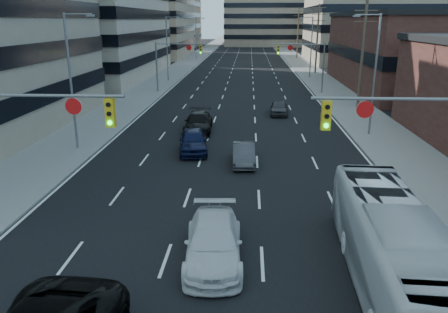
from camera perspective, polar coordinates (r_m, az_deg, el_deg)
road_surface at (r=138.46m, az=2.82°, el=13.89°), size 18.00×300.00×0.02m
sidewalk_left at (r=139.03m, az=-2.06°, el=13.94°), size 5.00×300.00×0.15m
sidewalk_right at (r=138.83m, az=7.72°, el=13.79°), size 5.00×300.00×0.15m
office_left_far at (r=111.08m, az=-10.32°, el=16.89°), size 20.00×30.00×16.00m
storefront_right_mid at (r=62.63m, az=25.19°, el=12.12°), size 20.00×30.00×9.00m
office_right_far at (r=99.10m, az=17.83°, el=15.75°), size 22.00×28.00×14.00m
bg_block_left at (r=151.04m, az=-8.30°, el=17.82°), size 24.00×24.00×20.00m
bg_block_right at (r=141.60m, az=16.44°, el=15.74°), size 22.00×22.00×12.00m
signal_near_left at (r=18.83m, az=-24.23°, el=2.87°), size 6.59×0.33×6.00m
signal_near_right at (r=17.86m, az=23.67°, el=2.21°), size 6.59×0.33×6.00m
signal_far_left at (r=54.09m, az=-6.37°, el=12.82°), size 6.09×0.33×6.00m
signal_far_right at (r=53.75m, az=10.42°, el=12.62°), size 6.09×0.33×6.00m
utility_pole_block at (r=45.62m, az=17.68°, el=13.15°), size 2.20×0.28×11.00m
utility_pole_midblock at (r=75.05m, az=12.09°, el=14.95°), size 2.20×0.28×11.00m
utility_pole_distant at (r=104.80m, az=9.63°, el=15.69°), size 2.20×0.28×11.00m
streetlight_left_near at (r=30.66m, az=-19.18°, el=9.91°), size 2.03×0.22×9.00m
streetlight_left_mid at (r=64.32m, az=-7.32°, el=14.18°), size 2.03×0.22×9.00m
streetlight_left_far at (r=98.92m, az=-3.58°, el=15.38°), size 2.03×0.22×9.00m
streetlight_right_near at (r=34.60m, az=18.89°, el=10.70°), size 2.03×0.22×9.00m
streetlight_right_far at (r=68.89m, az=11.21°, el=14.21°), size 2.03×0.22×9.00m
white_van at (r=16.40m, az=-1.37°, el=-11.09°), size 2.35×5.20×1.48m
transit_bus at (r=15.64m, az=21.15°, el=-10.97°), size 2.85×10.42×2.88m
sedan_blue at (r=29.46m, az=-4.05°, el=2.07°), size 2.41×4.77×1.56m
sedan_grey_center at (r=26.97m, az=2.59°, el=0.32°), size 1.50×3.90×1.27m
sedan_black_far at (r=34.85m, az=-3.37°, el=4.46°), size 2.32×5.28×1.51m
sedan_grey_right at (r=41.60m, az=7.19°, el=6.38°), size 1.80×4.06×1.36m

